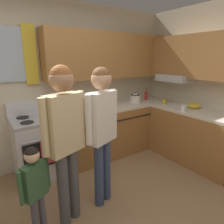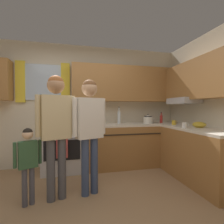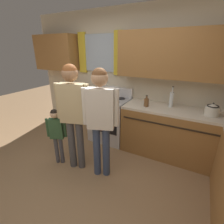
{
  "view_description": "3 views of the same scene",
  "coord_description": "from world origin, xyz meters",
  "px_view_note": "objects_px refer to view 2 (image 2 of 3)",
  "views": [
    {
      "loc": [
        -0.93,
        -1.27,
        1.73
      ],
      "look_at": [
        0.52,
        0.83,
        1.03
      ],
      "focal_mm": 31.58,
      "sensor_mm": 36.0,
      "label": 1
    },
    {
      "loc": [
        -0.06,
        -1.88,
        1.24
      ],
      "look_at": [
        0.55,
        0.75,
        1.17
      ],
      "focal_mm": 26.88,
      "sensor_mm": 36.0,
      "label": 2
    },
    {
      "loc": [
        1.31,
        -1.28,
        1.86
      ],
      "look_at": [
        0.14,
        0.9,
        0.91
      ],
      "focal_mm": 26.57,
      "sensor_mm": 36.0,
      "label": 3
    }
  ],
  "objects_px": {
    "bottle_tall_clear": "(119,117)",
    "stovetop_kettle": "(148,119)",
    "adult_holding_child": "(56,122)",
    "small_child": "(28,157)",
    "mug_mustard_yellow": "(174,123)",
    "mixing_bowl": "(199,125)",
    "mug_ceramic_white": "(185,125)",
    "bottle_sauce_red": "(161,119)",
    "adult_in_plaid": "(90,122)",
    "stove_oven": "(63,147)",
    "bottle_squat_brown": "(103,121)"
  },
  "relations": [
    {
      "from": "bottle_tall_clear",
      "to": "mug_mustard_yellow",
      "type": "relative_size",
      "value": 3.05
    },
    {
      "from": "stovetop_kettle",
      "to": "adult_in_plaid",
      "type": "height_order",
      "value": "adult_in_plaid"
    },
    {
      "from": "bottle_squat_brown",
      "to": "adult_holding_child",
      "type": "bearing_deg",
      "value": -129.3
    },
    {
      "from": "bottle_tall_clear",
      "to": "stovetop_kettle",
      "type": "distance_m",
      "value": 0.64
    },
    {
      "from": "stove_oven",
      "to": "adult_holding_child",
      "type": "bearing_deg",
      "value": -91.45
    },
    {
      "from": "stovetop_kettle",
      "to": "adult_in_plaid",
      "type": "xyz_separation_m",
      "value": [
        -1.37,
        -1.0,
        0.04
      ]
    },
    {
      "from": "stove_oven",
      "to": "bottle_sauce_red",
      "type": "distance_m",
      "value": 2.22
    },
    {
      "from": "bottle_squat_brown",
      "to": "mixing_bowl",
      "type": "relative_size",
      "value": 0.93
    },
    {
      "from": "stovetop_kettle",
      "to": "mixing_bowl",
      "type": "relative_size",
      "value": 1.24
    },
    {
      "from": "bottle_sauce_red",
      "to": "stovetop_kettle",
      "type": "bearing_deg",
      "value": -167.78
    },
    {
      "from": "bottle_tall_clear",
      "to": "mug_ceramic_white",
      "type": "relative_size",
      "value": 2.92
    },
    {
      "from": "bottle_sauce_red",
      "to": "adult_in_plaid",
      "type": "xyz_separation_m",
      "value": [
        -1.73,
        -1.08,
        0.04
      ]
    },
    {
      "from": "bottle_squat_brown",
      "to": "mug_mustard_yellow",
      "type": "height_order",
      "value": "bottle_squat_brown"
    },
    {
      "from": "bottle_squat_brown",
      "to": "adult_holding_child",
      "type": "distance_m",
      "value": 1.28
    },
    {
      "from": "stove_oven",
      "to": "adult_holding_child",
      "type": "height_order",
      "value": "adult_holding_child"
    },
    {
      "from": "mug_mustard_yellow",
      "to": "stovetop_kettle",
      "type": "relative_size",
      "value": 0.44
    },
    {
      "from": "adult_holding_child",
      "to": "small_child",
      "type": "xyz_separation_m",
      "value": [
        -0.34,
        -0.06,
        -0.44
      ]
    },
    {
      "from": "bottle_tall_clear",
      "to": "mixing_bowl",
      "type": "distance_m",
      "value": 1.56
    },
    {
      "from": "bottle_tall_clear",
      "to": "adult_holding_child",
      "type": "distance_m",
      "value": 1.67
    },
    {
      "from": "bottle_sauce_red",
      "to": "adult_holding_child",
      "type": "bearing_deg",
      "value": -152.84
    },
    {
      "from": "mug_mustard_yellow",
      "to": "adult_holding_child",
      "type": "distance_m",
      "value": 2.3
    },
    {
      "from": "bottle_tall_clear",
      "to": "mug_mustard_yellow",
      "type": "height_order",
      "value": "bottle_tall_clear"
    },
    {
      "from": "bottle_sauce_red",
      "to": "stovetop_kettle",
      "type": "relative_size",
      "value": 0.9
    },
    {
      "from": "mug_ceramic_white",
      "to": "mug_mustard_yellow",
      "type": "bearing_deg",
      "value": 75.41
    },
    {
      "from": "adult_holding_child",
      "to": "small_child",
      "type": "relative_size",
      "value": 1.7
    },
    {
      "from": "mug_mustard_yellow",
      "to": "small_child",
      "type": "distance_m",
      "value": 2.66
    },
    {
      "from": "bottle_sauce_red",
      "to": "mug_ceramic_white",
      "type": "distance_m",
      "value": 0.98
    },
    {
      "from": "bottle_squat_brown",
      "to": "stovetop_kettle",
      "type": "relative_size",
      "value": 0.75
    },
    {
      "from": "bottle_tall_clear",
      "to": "adult_in_plaid",
      "type": "distance_m",
      "value": 1.35
    },
    {
      "from": "stove_oven",
      "to": "mug_ceramic_white",
      "type": "xyz_separation_m",
      "value": [
        2.05,
        -0.93,
        0.48
      ]
    },
    {
      "from": "adult_holding_child",
      "to": "adult_in_plaid",
      "type": "bearing_deg",
      "value": 5.47
    },
    {
      "from": "stove_oven",
      "to": "bottle_squat_brown",
      "type": "relative_size",
      "value": 5.37
    },
    {
      "from": "adult_holding_child",
      "to": "bottle_tall_clear",
      "type": "bearing_deg",
      "value": 44.34
    },
    {
      "from": "mug_ceramic_white",
      "to": "bottle_sauce_red",
      "type": "bearing_deg",
      "value": 83.63
    },
    {
      "from": "bottle_tall_clear",
      "to": "adult_holding_child",
      "type": "relative_size",
      "value": 0.22
    },
    {
      "from": "mug_mustard_yellow",
      "to": "mixing_bowl",
      "type": "distance_m",
      "value": 0.54
    },
    {
      "from": "bottle_squat_brown",
      "to": "small_child",
      "type": "relative_size",
      "value": 0.21
    },
    {
      "from": "mug_ceramic_white",
      "to": "adult_in_plaid",
      "type": "relative_size",
      "value": 0.08
    },
    {
      "from": "mug_mustard_yellow",
      "to": "bottle_squat_brown",
      "type": "bearing_deg",
      "value": 166.58
    },
    {
      "from": "adult_in_plaid",
      "to": "bottle_squat_brown",
      "type": "bearing_deg",
      "value": 69.24
    },
    {
      "from": "mug_ceramic_white",
      "to": "small_child",
      "type": "xyz_separation_m",
      "value": [
        -2.41,
        -0.21,
        -0.33
      ]
    },
    {
      "from": "stove_oven",
      "to": "stovetop_kettle",
      "type": "distance_m",
      "value": 1.87
    },
    {
      "from": "mug_ceramic_white",
      "to": "mixing_bowl",
      "type": "distance_m",
      "value": 0.29
    },
    {
      "from": "mixing_bowl",
      "to": "adult_holding_child",
      "type": "relative_size",
      "value": 0.13
    },
    {
      "from": "bottle_tall_clear",
      "to": "bottle_sauce_red",
      "type": "xyz_separation_m",
      "value": [
        0.98,
        -0.05,
        -0.05
      ]
    },
    {
      "from": "mug_ceramic_white",
      "to": "mug_mustard_yellow",
      "type": "relative_size",
      "value": 1.04
    },
    {
      "from": "bottle_tall_clear",
      "to": "bottle_sauce_red",
      "type": "height_order",
      "value": "bottle_tall_clear"
    },
    {
      "from": "mug_ceramic_white",
      "to": "mug_mustard_yellow",
      "type": "xyz_separation_m",
      "value": [
        0.13,
        0.51,
        -0.0
      ]
    },
    {
      "from": "stove_oven",
      "to": "small_child",
      "type": "height_order",
      "value": "stove_oven"
    },
    {
      "from": "mug_ceramic_white",
      "to": "mug_mustard_yellow",
      "type": "distance_m",
      "value": 0.53
    }
  ]
}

